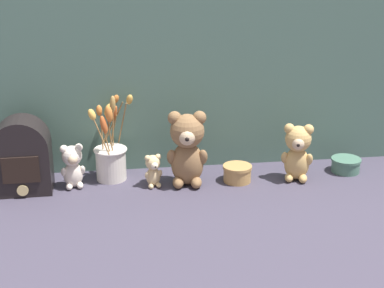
{
  "coord_description": "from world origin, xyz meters",
  "views": [
    {
      "loc": [
        -0.25,
        -1.84,
        0.82
      ],
      "look_at": [
        0.0,
        0.02,
        0.14
      ],
      "focal_mm": 55.0,
      "sensor_mm": 36.0,
      "label": 1
    }
  ],
  "objects_px": {
    "teddy_bear_small": "(73,165)",
    "teddy_bear_tiny": "(153,170)",
    "flower_vase": "(111,155)",
    "vintage_radio": "(22,156)",
    "teddy_bear_large": "(187,147)",
    "decorative_tin_tall": "(346,165)",
    "decorative_tin_short": "(237,173)",
    "teddy_bear_medium": "(298,151)"
  },
  "relations": [
    {
      "from": "teddy_bear_small",
      "to": "vintage_radio",
      "type": "xyz_separation_m",
      "value": [
        -0.16,
        -0.0,
        0.04
      ]
    },
    {
      "from": "teddy_bear_small",
      "to": "decorative_tin_tall",
      "type": "relative_size",
      "value": 1.44
    },
    {
      "from": "teddy_bear_small",
      "to": "decorative_tin_short",
      "type": "bearing_deg",
      "value": -2.48
    },
    {
      "from": "teddy_bear_medium",
      "to": "flower_vase",
      "type": "relative_size",
      "value": 0.68
    },
    {
      "from": "teddy_bear_large",
      "to": "decorative_tin_short",
      "type": "distance_m",
      "value": 0.2
    },
    {
      "from": "teddy_bear_medium",
      "to": "decorative_tin_tall",
      "type": "distance_m",
      "value": 0.22
    },
    {
      "from": "teddy_bear_tiny",
      "to": "flower_vase",
      "type": "distance_m",
      "value": 0.17
    },
    {
      "from": "teddy_bear_tiny",
      "to": "decorative_tin_tall",
      "type": "bearing_deg",
      "value": 3.25
    },
    {
      "from": "teddy_bear_small",
      "to": "teddy_bear_tiny",
      "type": "height_order",
      "value": "teddy_bear_small"
    },
    {
      "from": "flower_vase",
      "to": "vintage_radio",
      "type": "bearing_deg",
      "value": -168.52
    },
    {
      "from": "flower_vase",
      "to": "decorative_tin_tall",
      "type": "height_order",
      "value": "flower_vase"
    },
    {
      "from": "flower_vase",
      "to": "vintage_radio",
      "type": "distance_m",
      "value": 0.3
    },
    {
      "from": "vintage_radio",
      "to": "decorative_tin_short",
      "type": "xyz_separation_m",
      "value": [
        0.72,
        -0.02,
        -0.09
      ]
    },
    {
      "from": "vintage_radio",
      "to": "teddy_bear_medium",
      "type": "bearing_deg",
      "value": -2.0
    },
    {
      "from": "teddy_bear_tiny",
      "to": "flower_vase",
      "type": "relative_size",
      "value": 0.39
    },
    {
      "from": "teddy_bear_large",
      "to": "decorative_tin_short",
      "type": "bearing_deg",
      "value": 0.96
    },
    {
      "from": "teddy_bear_medium",
      "to": "decorative_tin_short",
      "type": "relative_size",
      "value": 2.02
    },
    {
      "from": "flower_vase",
      "to": "teddy_bear_tiny",
      "type": "bearing_deg",
      "value": -31.17
    },
    {
      "from": "decorative_tin_tall",
      "to": "decorative_tin_short",
      "type": "bearing_deg",
      "value": -175.51
    },
    {
      "from": "teddy_bear_tiny",
      "to": "decorative_tin_tall",
      "type": "height_order",
      "value": "teddy_bear_tiny"
    },
    {
      "from": "teddy_bear_large",
      "to": "teddy_bear_tiny",
      "type": "relative_size",
      "value": 2.25
    },
    {
      "from": "teddy_bear_medium",
      "to": "decorative_tin_tall",
      "type": "bearing_deg",
      "value": 12.72
    },
    {
      "from": "teddy_bear_small",
      "to": "vintage_radio",
      "type": "distance_m",
      "value": 0.17
    },
    {
      "from": "decorative_tin_tall",
      "to": "teddy_bear_medium",
      "type": "bearing_deg",
      "value": -167.28
    },
    {
      "from": "teddy_bear_large",
      "to": "flower_vase",
      "type": "bearing_deg",
      "value": 162.6
    },
    {
      "from": "teddy_bear_large",
      "to": "vintage_radio",
      "type": "relative_size",
      "value": 1.03
    },
    {
      "from": "decorative_tin_tall",
      "to": "decorative_tin_short",
      "type": "distance_m",
      "value": 0.41
    },
    {
      "from": "flower_vase",
      "to": "teddy_bear_small",
      "type": "bearing_deg",
      "value": -157.29
    },
    {
      "from": "decorative_tin_tall",
      "to": "teddy_bear_tiny",
      "type": "bearing_deg",
      "value": -176.75
    },
    {
      "from": "teddy_bear_large",
      "to": "decorative_tin_tall",
      "type": "bearing_deg",
      "value": 3.43
    },
    {
      "from": "decorative_tin_tall",
      "to": "decorative_tin_short",
      "type": "height_order",
      "value": "decorative_tin_short"
    },
    {
      "from": "teddy_bear_tiny",
      "to": "decorative_tin_tall",
      "type": "xyz_separation_m",
      "value": [
        0.7,
        0.04,
        -0.03
      ]
    },
    {
      "from": "vintage_radio",
      "to": "decorative_tin_short",
      "type": "distance_m",
      "value": 0.73
    },
    {
      "from": "teddy_bear_tiny",
      "to": "teddy_bear_medium",
      "type": "bearing_deg",
      "value": -0.6
    },
    {
      "from": "teddy_bear_tiny",
      "to": "decorative_tin_tall",
      "type": "distance_m",
      "value": 0.7
    },
    {
      "from": "teddy_bear_large",
      "to": "teddy_bear_tiny",
      "type": "xyz_separation_m",
      "value": [
        -0.12,
        -0.0,
        -0.08
      ]
    },
    {
      "from": "teddy_bear_small",
      "to": "flower_vase",
      "type": "relative_size",
      "value": 0.52
    },
    {
      "from": "teddy_bear_tiny",
      "to": "decorative_tin_short",
      "type": "bearing_deg",
      "value": 1.52
    },
    {
      "from": "vintage_radio",
      "to": "teddy_bear_tiny",
      "type": "bearing_deg",
      "value": -3.61
    },
    {
      "from": "teddy_bear_medium",
      "to": "teddy_bear_tiny",
      "type": "xyz_separation_m",
      "value": [
        -0.5,
        0.01,
        -0.05
      ]
    },
    {
      "from": "teddy_bear_large",
      "to": "decorative_tin_short",
      "type": "height_order",
      "value": "teddy_bear_large"
    },
    {
      "from": "vintage_radio",
      "to": "teddy_bear_small",
      "type": "bearing_deg",
      "value": 1.77
    }
  ]
}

